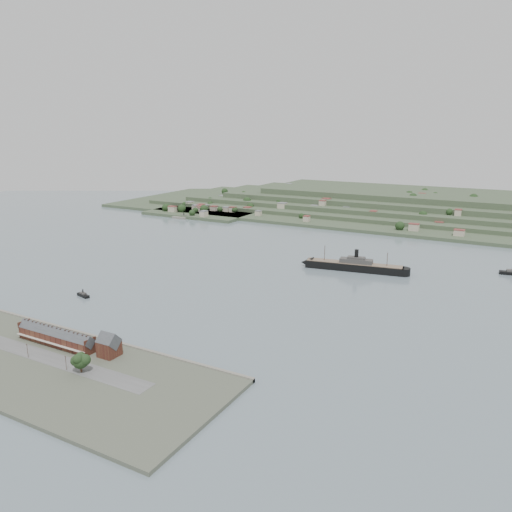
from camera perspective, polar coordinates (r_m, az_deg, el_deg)
The scene contains 10 objects.
ground at distance 427.62m, azimuth -3.43°, elevation -2.34°, with size 1400.00×1400.00×0.00m, color slate.
near_shore at distance 297.33m, azimuth -23.34°, elevation -11.16°, with size 220.00×80.00×2.60m.
terrace_row at distance 312.72m, azimuth -21.89°, elevation -8.57°, with size 55.60×9.80×11.07m.
gabled_building at distance 288.33m, azimuth -16.46°, elevation -9.77°, with size 10.40×10.18×14.09m.
far_peninsula at distance 771.26m, azimuth 14.21°, elevation 5.74°, with size 760.00×309.00×30.00m.
steamship at distance 451.65m, azimuth 10.82°, elevation -1.09°, with size 96.77×24.88×23.28m.
tugboat at distance 398.19m, azimuth -19.15°, elevation -4.22°, with size 13.43×6.47×5.84m.
ferry_west at distance 709.24m, azimuth -8.24°, elevation 4.47°, with size 20.87×9.53×7.56m.
ferry_east at distance 484.64m, azimuth 27.24°, elevation -1.71°, with size 21.02×8.65×7.65m.
fig_tree at distance 274.33m, azimuth -19.44°, elevation -11.21°, with size 9.72×8.42×10.85m.
Camera 1 is at (219.23, -345.61, 123.93)m, focal length 35.00 mm.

